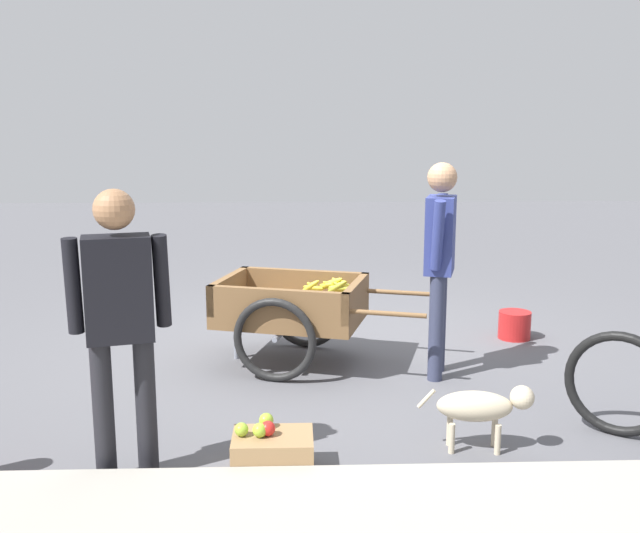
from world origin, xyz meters
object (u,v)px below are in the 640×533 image
Objects in this scene: dog at (481,406)px; plastic_bucket at (514,325)px; vendor_person at (440,251)px; mixed_fruit_crate at (272,452)px; fruit_cart at (293,311)px; bystander_person at (119,311)px.

dog reaches higher than plastic_bucket.
vendor_person is 1.47m from dog.
mixed_fruit_crate is at bearing 51.93° from vendor_person.
fruit_cart is at bearing -16.51° from vendor_person.
mixed_fruit_crate is (0.12, 1.86, -0.31)m from fruit_cart.
fruit_cart is 4.08× the size of mixed_fruit_crate.
dog is 2.41m from plastic_bucket.
mixed_fruit_crate is at bearing 86.46° from fruit_cart.
dog is 0.43× the size of bystander_person.
bystander_person is at bearing 7.62° from dog.
plastic_bucket is (-0.88, -2.23, -0.15)m from dog.
plastic_bucket is 0.18× the size of bystander_person.
fruit_cart is 2.67× the size of dog.
vendor_person is 1.54m from plastic_bucket.
vendor_person reaches higher than mixed_fruit_crate.
mixed_fruit_crate is at bearing -178.27° from bystander_person.
mixed_fruit_crate is (1.21, 1.54, -0.85)m from vendor_person.
dog is at bearing 124.09° from fruit_cart.
bystander_person is at bearing 1.73° from mixed_fruit_crate.
plastic_bucket is at bearing -138.95° from bystander_person.
fruit_cart reaches higher than plastic_bucket.
fruit_cart is at bearing -115.34° from bystander_person.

